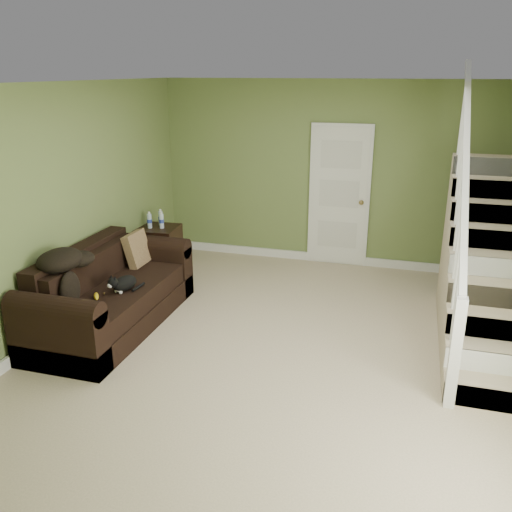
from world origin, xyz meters
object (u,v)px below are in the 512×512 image
Objects in this scene: cat at (124,284)px; banana at (96,296)px; sofa at (109,297)px; side_table at (159,249)px.

banana is (-0.18, -0.26, -0.06)m from cat.
cat reaches higher than banana.
sofa is 0.36m from cat.
side_table is 4.98× the size of banana.
sofa is 2.56× the size of side_table.
cat is (0.26, -0.11, 0.23)m from sofa.
sofa reaches higher than cat.
sofa is at bearing 176.18° from cat.
sofa reaches higher than banana.
banana is at bearing -105.76° from cat.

